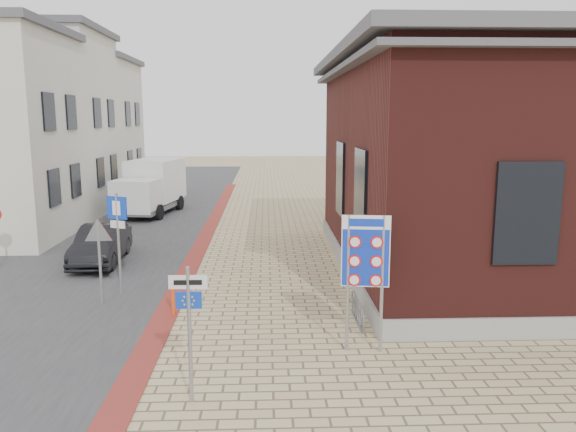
{
  "coord_description": "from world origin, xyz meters",
  "views": [
    {
      "loc": [
        0.5,
        -10.47,
        4.8
      ],
      "look_at": [
        1.08,
        4.28,
        2.2
      ],
      "focal_mm": 35.0,
      "sensor_mm": 36.0,
      "label": 1
    }
  ],
  "objects_px": {
    "box_truck": "(151,186)",
    "essen_sign": "(189,314)",
    "parking_sign": "(118,225)",
    "border_sign": "(366,254)",
    "sedan": "(101,245)",
    "bollard": "(173,296)"
  },
  "relations": [
    {
      "from": "box_truck",
      "to": "essen_sign",
      "type": "bearing_deg",
      "value": -66.91
    },
    {
      "from": "box_truck",
      "to": "parking_sign",
      "type": "xyz_separation_m",
      "value": [
        1.77,
        -13.17,
        0.55
      ]
    },
    {
      "from": "border_sign",
      "to": "parking_sign",
      "type": "relative_size",
      "value": 1.02
    },
    {
      "from": "border_sign",
      "to": "box_truck",
      "type": "bearing_deg",
      "value": 122.09
    },
    {
      "from": "border_sign",
      "to": "parking_sign",
      "type": "bearing_deg",
      "value": 154.06
    },
    {
      "from": "parking_sign",
      "to": "sedan",
      "type": "bearing_deg",
      "value": 136.45
    },
    {
      "from": "border_sign",
      "to": "bollard",
      "type": "height_order",
      "value": "border_sign"
    },
    {
      "from": "sedan",
      "to": "border_sign",
      "type": "height_order",
      "value": "border_sign"
    },
    {
      "from": "border_sign",
      "to": "essen_sign",
      "type": "bearing_deg",
      "value": -141.04
    },
    {
      "from": "sedan",
      "to": "border_sign",
      "type": "xyz_separation_m",
      "value": [
        7.52,
        -7.48,
        1.44
      ]
    },
    {
      "from": "bollard",
      "to": "essen_sign",
      "type": "bearing_deg",
      "value": -76.91
    },
    {
      "from": "parking_sign",
      "to": "box_truck",
      "type": "bearing_deg",
      "value": 120.52
    },
    {
      "from": "box_truck",
      "to": "essen_sign",
      "type": "height_order",
      "value": "box_truck"
    },
    {
      "from": "bollard",
      "to": "parking_sign",
      "type": "bearing_deg",
      "value": 135.0
    },
    {
      "from": "bollard",
      "to": "box_truck",
      "type": "bearing_deg",
      "value": 103.13
    },
    {
      "from": "box_truck",
      "to": "essen_sign",
      "type": "xyz_separation_m",
      "value": [
        4.47,
        -19.17,
        0.19
      ]
    },
    {
      "from": "bollard",
      "to": "sedan",
      "type": "bearing_deg",
      "value": 121.86
    },
    {
      "from": "box_truck",
      "to": "parking_sign",
      "type": "height_order",
      "value": "parking_sign"
    },
    {
      "from": "essen_sign",
      "to": "bollard",
      "type": "bearing_deg",
      "value": 103.8
    },
    {
      "from": "box_truck",
      "to": "bollard",
      "type": "relative_size",
      "value": 5.55
    },
    {
      "from": "border_sign",
      "to": "essen_sign",
      "type": "height_order",
      "value": "border_sign"
    },
    {
      "from": "border_sign",
      "to": "parking_sign",
      "type": "distance_m",
      "value": 7.21
    }
  ]
}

